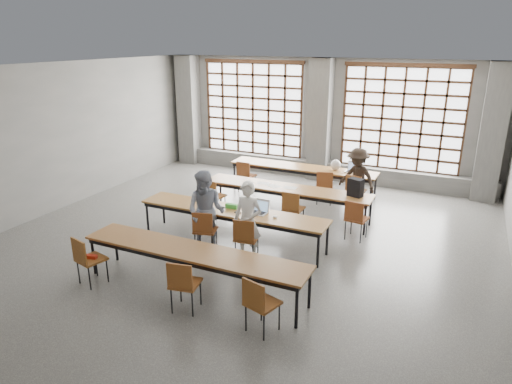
{
  "coord_description": "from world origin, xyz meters",
  "views": [
    {
      "loc": [
        3.9,
        -7.53,
        4.03
      ],
      "look_at": [
        0.19,
        0.4,
        1.06
      ],
      "focal_mm": 32.0,
      "sensor_mm": 36.0,
      "label": 1
    }
  ],
  "objects_px": {
    "desk_row_d": "(193,254)",
    "chair_back_left": "(245,173)",
    "chair_mid_centre": "(292,206)",
    "chair_near_left": "(87,256)",
    "chair_near_right": "(259,300)",
    "plastic_bag": "(336,165)",
    "student_back": "(357,178)",
    "desk_row_c": "(232,213)",
    "laptop_back": "(353,169)",
    "chair_front_left": "(204,227)",
    "chair_mid_right": "(356,216)",
    "backpack": "(356,187)",
    "chair_near_mid": "(183,281)",
    "chair_front_right": "(245,235)",
    "desk_row_a": "(302,169)",
    "mouse": "(275,217)",
    "student_female": "(206,212)",
    "chair_back_mid": "(325,184)",
    "red_pouch": "(91,257)",
    "student_male": "(248,221)",
    "green_box": "(232,206)",
    "chair_back_right": "(355,188)",
    "phone": "(238,212)",
    "desk_row_b": "(286,190)",
    "chair_mid_left": "(213,193)",
    "laptop_front": "(259,209)"
  },
  "relations": [
    {
      "from": "chair_back_mid",
      "to": "chair_front_right",
      "type": "xyz_separation_m",
      "value": [
        -0.41,
        -3.67,
        0.0
      ]
    },
    {
      "from": "desk_row_a",
      "to": "desk_row_d",
      "type": "height_order",
      "value": "same"
    },
    {
      "from": "chair_back_right",
      "to": "desk_row_c",
      "type": "bearing_deg",
      "value": -120.51
    },
    {
      "from": "desk_row_c",
      "to": "chair_back_left",
      "type": "bearing_deg",
      "value": 111.59
    },
    {
      "from": "desk_row_b",
      "to": "laptop_front",
      "type": "bearing_deg",
      "value": -86.67
    },
    {
      "from": "chair_mid_centre",
      "to": "plastic_bag",
      "type": "xyz_separation_m",
      "value": [
        0.25,
        2.51,
        0.34
      ]
    },
    {
      "from": "student_back",
      "to": "mouse",
      "type": "height_order",
      "value": "student_back"
    },
    {
      "from": "chair_near_left",
      "to": "desk_row_d",
      "type": "bearing_deg",
      "value": 20.02
    },
    {
      "from": "desk_row_a",
      "to": "chair_mid_centre",
      "type": "relative_size",
      "value": 4.55
    },
    {
      "from": "desk_row_a",
      "to": "laptop_back",
      "type": "height_order",
      "value": "laptop_back"
    },
    {
      "from": "chair_front_left",
      "to": "student_male",
      "type": "relative_size",
      "value": 0.57
    },
    {
      "from": "chair_mid_centre",
      "to": "chair_near_left",
      "type": "xyz_separation_m",
      "value": [
        -2.29,
        -3.73,
        0.0
      ]
    },
    {
      "from": "chair_near_right",
      "to": "plastic_bag",
      "type": "relative_size",
      "value": 3.08
    },
    {
      "from": "chair_mid_left",
      "to": "phone",
      "type": "bearing_deg",
      "value": -44.36
    },
    {
      "from": "chair_mid_left",
      "to": "chair_mid_centre",
      "type": "distance_m",
      "value": 2.01
    },
    {
      "from": "desk_row_d",
      "to": "chair_near_right",
      "type": "relative_size",
      "value": 4.55
    },
    {
      "from": "desk_row_d",
      "to": "chair_back_left",
      "type": "xyz_separation_m",
      "value": [
        -1.49,
        4.94,
        -0.13
      ]
    },
    {
      "from": "chair_back_right",
      "to": "laptop_back",
      "type": "distance_m",
      "value": 0.81
    },
    {
      "from": "desk_row_c",
      "to": "chair_mid_centre",
      "type": "distance_m",
      "value": 1.48
    },
    {
      "from": "desk_row_a",
      "to": "chair_back_right",
      "type": "bearing_deg",
      "value": -21.59
    },
    {
      "from": "student_male",
      "to": "laptop_back",
      "type": "xyz_separation_m",
      "value": [
        0.96,
        4.28,
        0.02
      ]
    },
    {
      "from": "mouse",
      "to": "student_female",
      "type": "bearing_deg",
      "value": -158.99
    },
    {
      "from": "desk_row_d",
      "to": "phone",
      "type": "bearing_deg",
      "value": 93.31
    },
    {
      "from": "red_pouch",
      "to": "desk_row_c",
      "type": "bearing_deg",
      "value": 59.98
    },
    {
      "from": "chair_front_left",
      "to": "student_male",
      "type": "distance_m",
      "value": 0.92
    },
    {
      "from": "student_female",
      "to": "backpack",
      "type": "xyz_separation_m",
      "value": [
        2.35,
        2.39,
        0.11
      ]
    },
    {
      "from": "chair_front_right",
      "to": "student_male",
      "type": "relative_size",
      "value": 0.57
    },
    {
      "from": "chair_front_left",
      "to": "chair_near_right",
      "type": "height_order",
      "value": "same"
    },
    {
      "from": "chair_near_mid",
      "to": "backpack",
      "type": "height_order",
      "value": "backpack"
    },
    {
      "from": "desk_row_b",
      "to": "chair_near_left",
      "type": "relative_size",
      "value": 4.55
    },
    {
      "from": "chair_back_right",
      "to": "chair_mid_centre",
      "type": "height_order",
      "value": "same"
    },
    {
      "from": "laptop_back",
      "to": "backpack",
      "type": "relative_size",
      "value": 0.97
    },
    {
      "from": "chair_front_left",
      "to": "chair_near_left",
      "type": "distance_m",
      "value": 2.22
    },
    {
      "from": "chair_near_mid",
      "to": "red_pouch",
      "type": "relative_size",
      "value": 4.4
    },
    {
      "from": "chair_back_mid",
      "to": "phone",
      "type": "distance_m",
      "value": 3.26
    },
    {
      "from": "chair_mid_right",
      "to": "chair_near_right",
      "type": "xyz_separation_m",
      "value": [
        -0.48,
        -3.73,
        0.0
      ]
    },
    {
      "from": "student_back",
      "to": "plastic_bag",
      "type": "relative_size",
      "value": 5.27
    },
    {
      "from": "desk_row_c",
      "to": "chair_back_left",
      "type": "relative_size",
      "value": 4.55
    },
    {
      "from": "red_pouch",
      "to": "mouse",
      "type": "bearing_deg",
      "value": 45.77
    },
    {
      "from": "desk_row_a",
      "to": "desk_row_c",
      "type": "height_order",
      "value": "same"
    },
    {
      "from": "chair_mid_right",
      "to": "mouse",
      "type": "distance_m",
      "value": 1.8
    },
    {
      "from": "student_back",
      "to": "backpack",
      "type": "distance_m",
      "value": 1.32
    },
    {
      "from": "desk_row_c",
      "to": "laptop_back",
      "type": "height_order",
      "value": "laptop_back"
    },
    {
      "from": "mouse",
      "to": "green_box",
      "type": "relative_size",
      "value": 0.39
    },
    {
      "from": "chair_near_mid",
      "to": "chair_front_right",
      "type": "bearing_deg",
      "value": 86.56
    },
    {
      "from": "green_box",
      "to": "desk_row_b",
      "type": "bearing_deg",
      "value": 73.98
    },
    {
      "from": "chair_near_mid",
      "to": "desk_row_a",
      "type": "bearing_deg",
      "value": 92.73
    },
    {
      "from": "chair_mid_right",
      "to": "desk_row_d",
      "type": "bearing_deg",
      "value": -122.23
    },
    {
      "from": "chair_back_mid",
      "to": "chair_near_right",
      "type": "bearing_deg",
      "value": -82.43
    },
    {
      "from": "chair_back_mid",
      "to": "desk_row_b",
      "type": "bearing_deg",
      "value": -115.28
    }
  ]
}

